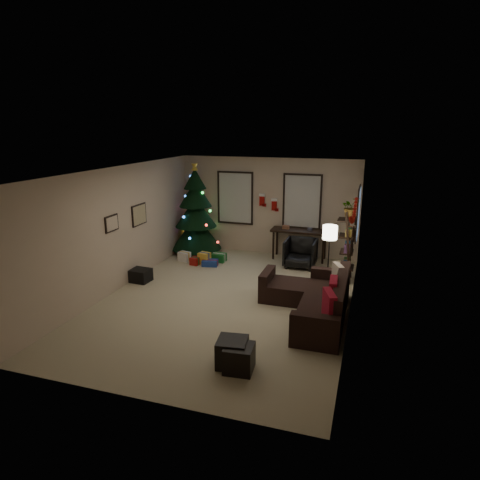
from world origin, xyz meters
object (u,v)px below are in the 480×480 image
(christmas_tree, at_px, (196,215))
(desk, at_px, (300,233))
(sofa, at_px, (315,301))
(desk_chair, at_px, (300,253))
(bookshelf, at_px, (348,247))

(christmas_tree, relative_size, desk, 1.73)
(sofa, height_order, desk_chair, sofa)
(sofa, height_order, desk, sofa)
(desk, distance_m, desk_chair, 0.75)
(christmas_tree, height_order, sofa, christmas_tree)
(christmas_tree, relative_size, desk_chair, 3.55)
(desk, xyz_separation_m, desk_chair, (0.15, -0.65, -0.35))
(desk_chair, bearing_deg, bookshelf, -28.31)
(sofa, distance_m, desk_chair, 2.80)
(christmas_tree, relative_size, bookshelf, 1.55)
(christmas_tree, bearing_deg, desk_chair, -6.52)
(christmas_tree, bearing_deg, sofa, -38.72)
(sofa, bearing_deg, bookshelf, 77.82)
(christmas_tree, height_order, bookshelf, christmas_tree)
(desk_chair, xyz_separation_m, bookshelf, (1.20, -0.66, 0.45))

